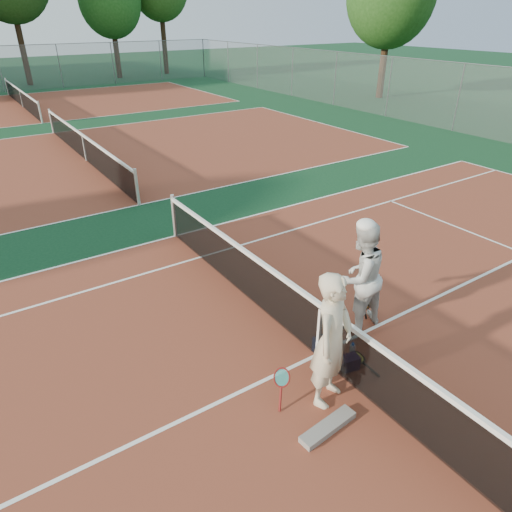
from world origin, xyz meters
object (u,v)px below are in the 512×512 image
at_px(racket_black_held, 362,311).
at_px(water_bottle, 352,352).
at_px(sports_bag_navy, 326,345).
at_px(sports_bag_purple, 350,362).
at_px(racket_red, 282,385).
at_px(racket_spare, 357,359).
at_px(net_main, 319,330).
at_px(player_a, 332,340).
at_px(player_b, 360,276).

xyz_separation_m(racket_black_held, water_bottle, (-0.83, -0.60, -0.13)).
height_order(sports_bag_navy, sports_bag_purple, sports_bag_navy).
bearing_deg(racket_red, racket_spare, -50.16).
relative_size(racket_spare, sports_bag_purple, 2.12).
xyz_separation_m(net_main, sports_bag_navy, (0.16, -0.01, -0.36)).
relative_size(net_main, racket_red, 21.12).
height_order(net_main, water_bottle, net_main).
distance_m(player_a, player_b, 1.92).
xyz_separation_m(player_a, racket_spare, (0.90, 0.30, -0.97)).
xyz_separation_m(net_main, water_bottle, (0.39, -0.39, -0.36)).
distance_m(racket_spare, water_bottle, 0.12).
xyz_separation_m(player_a, sports_bag_navy, (0.65, 0.77, -0.89)).
bearing_deg(water_bottle, racket_spare, -73.76).
bearing_deg(racket_spare, player_b, -48.34).
relative_size(player_a, water_bottle, 6.93).
xyz_separation_m(player_b, racket_spare, (-0.70, -0.76, -0.93)).
height_order(player_a, player_b, player_a).
distance_m(player_a, racket_red, 1.03).
xyz_separation_m(racket_black_held, sports_bag_purple, (-1.00, -0.73, -0.16)).
xyz_separation_m(racket_spare, water_bottle, (-0.03, 0.09, 0.08)).
bearing_deg(racket_black_held, water_bottle, 20.02).
distance_m(player_a, water_bottle, 1.31).
distance_m(player_b, water_bottle, 1.31).
distance_m(racket_red, racket_black_held, 2.38).
bearing_deg(sports_bag_purple, racket_red, 176.39).
xyz_separation_m(player_a, player_b, (1.60, 1.06, -0.04)).
relative_size(player_b, water_bottle, 6.69).
xyz_separation_m(racket_black_held, sports_bag_navy, (-1.06, -0.22, -0.13)).
distance_m(racket_red, racket_spare, 1.50).
height_order(player_a, racket_spare, player_a).
bearing_deg(player_a, sports_bag_purple, -4.46).
bearing_deg(player_a, racket_black_held, 5.58).
distance_m(player_b, racket_spare, 1.39).
bearing_deg(net_main, racket_red, -157.59).
xyz_separation_m(racket_red, racket_spare, (1.48, -0.04, -0.19)).
xyz_separation_m(player_a, racket_red, (-0.58, 0.34, -0.78)).
height_order(racket_red, sports_bag_purple, racket_red).
bearing_deg(water_bottle, sports_bag_navy, 120.72).
bearing_deg(player_a, racket_spare, -6.29).
bearing_deg(racket_spare, net_main, 35.20).
xyz_separation_m(player_a, racket_black_held, (1.71, 0.99, -0.76)).
bearing_deg(sports_bag_purple, player_a, -159.82).
bearing_deg(sports_bag_purple, player_b, 41.86).
distance_m(racket_spare, sports_bag_purple, 0.21).
bearing_deg(player_b, racket_red, 17.77).
xyz_separation_m(racket_red, sports_bag_purple, (1.29, -0.08, -0.15)).
height_order(player_a, racket_black_held, player_a).
bearing_deg(sports_bag_purple, racket_spare, 11.51).
xyz_separation_m(player_a, sports_bag_purple, (0.71, 0.26, -0.93)).
bearing_deg(racket_black_held, sports_bag_purple, 20.32).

